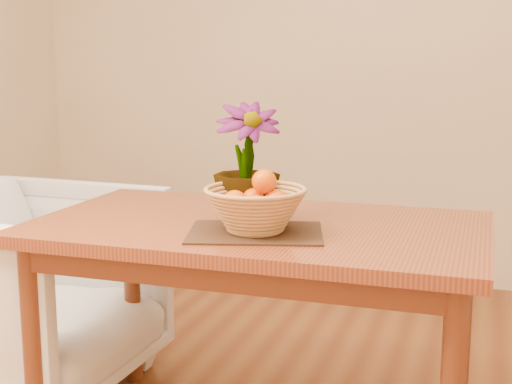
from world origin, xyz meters
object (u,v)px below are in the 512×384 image
(table, at_px, (258,250))
(armchair, at_px, (26,282))
(potted_plant, at_px, (247,163))
(wicker_basket, at_px, (255,211))

(table, height_order, armchair, armchair)
(potted_plant, height_order, armchair, potted_plant)
(table, height_order, potted_plant, potted_plant)
(potted_plant, bearing_deg, armchair, 146.44)
(armchair, bearing_deg, table, -94.01)
(wicker_basket, distance_m, potted_plant, 0.20)
(potted_plant, bearing_deg, table, -40.34)
(wicker_basket, bearing_deg, armchair, 166.02)
(table, xyz_separation_m, potted_plant, (-0.04, 0.01, 0.27))
(table, distance_m, potted_plant, 0.28)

